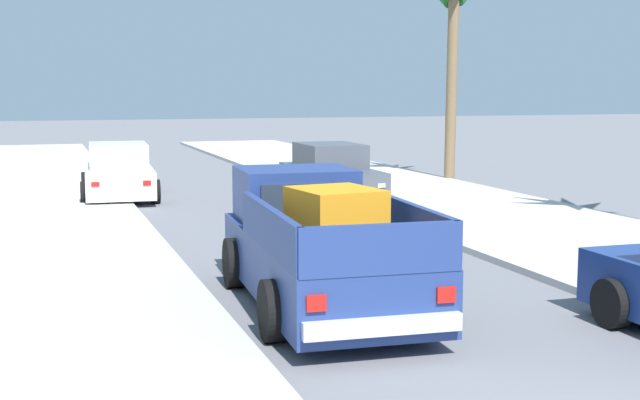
% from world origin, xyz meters
% --- Properties ---
extents(sidewalk_left, '(5.30, 60.00, 0.12)m').
position_xyz_m(sidewalk_left, '(-5.24, 12.00, 0.06)').
color(sidewalk_left, beige).
rests_on(sidewalk_left, ground).
extents(sidewalk_right, '(5.30, 60.00, 0.12)m').
position_xyz_m(sidewalk_right, '(5.24, 12.00, 0.06)').
color(sidewalk_right, beige).
rests_on(sidewalk_right, ground).
extents(curb_left, '(0.16, 60.00, 0.10)m').
position_xyz_m(curb_left, '(-3.99, 12.00, 0.05)').
color(curb_left, silver).
rests_on(curb_left, ground).
extents(curb_right, '(0.16, 60.00, 0.10)m').
position_xyz_m(curb_right, '(3.99, 12.00, 0.05)').
color(curb_right, silver).
rests_on(curb_right, ground).
extents(pickup_truck, '(2.44, 5.31, 1.80)m').
position_xyz_m(pickup_truck, '(-1.18, 6.43, 0.81)').
color(pickup_truck, navy).
rests_on(pickup_truck, ground).
extents(car_right_near, '(2.04, 4.27, 1.54)m').
position_xyz_m(car_right_near, '(2.69, 17.10, 0.71)').
color(car_right_near, '#474C56').
rests_on(car_right_near, ground).
extents(car_left_mid, '(2.21, 4.34, 1.54)m').
position_xyz_m(car_left_mid, '(-2.76, 19.20, 0.71)').
color(car_left_mid, silver).
rests_on(car_left_mid, ground).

